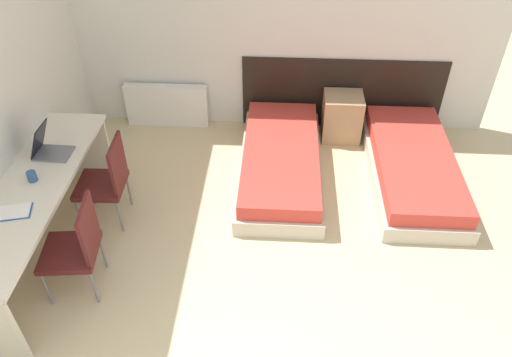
# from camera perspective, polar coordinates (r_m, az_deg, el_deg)

# --- Properties ---
(wall_back) EXTENTS (5.37, 0.05, 2.70)m
(wall_back) POSITION_cam_1_polar(r_m,az_deg,el_deg) (5.78, 1.10, 17.87)
(wall_back) COLOR silver
(wall_back) RESTS_ON ground_plane
(headboard_panel) EXTENTS (2.40, 0.03, 0.90)m
(headboard_panel) POSITION_cam_1_polar(r_m,az_deg,el_deg) (6.17, 9.79, 9.50)
(headboard_panel) COLOR black
(headboard_panel) RESTS_ON ground_plane
(bed_near_window) EXTENTS (0.88, 1.98, 0.34)m
(bed_near_window) POSITION_cam_1_polar(r_m,az_deg,el_deg) (5.43, 2.83, 1.88)
(bed_near_window) COLOR beige
(bed_near_window) RESTS_ON ground_plane
(bed_near_door) EXTENTS (0.88, 1.98, 0.34)m
(bed_near_door) POSITION_cam_1_polar(r_m,az_deg,el_deg) (5.62, 17.45, 1.29)
(bed_near_door) COLOR beige
(bed_near_door) RESTS_ON ground_plane
(nightstand) EXTENTS (0.45, 0.40, 0.55)m
(nightstand) POSITION_cam_1_polar(r_m,az_deg,el_deg) (6.06, 9.78, 6.99)
(nightstand) COLOR tan
(nightstand) RESTS_ON ground_plane
(radiator) EXTENTS (1.01, 0.12, 0.54)m
(radiator) POSITION_cam_1_polar(r_m,az_deg,el_deg) (6.31, -10.13, 8.25)
(radiator) COLOR silver
(radiator) RESTS_ON ground_plane
(desk) EXTENTS (0.60, 2.31, 0.74)m
(desk) POSITION_cam_1_polar(r_m,az_deg,el_deg) (4.72, -23.84, -2.20)
(desk) COLOR beige
(desk) RESTS_ON ground_plane
(chair_near_laptop) EXTENTS (0.46, 0.46, 0.91)m
(chair_near_laptop) POSITION_cam_1_polar(r_m,az_deg,el_deg) (4.89, -16.70, -0.06)
(chair_near_laptop) COLOR #511919
(chair_near_laptop) RESTS_ON ground_plane
(chair_near_notebook) EXTENTS (0.49, 0.49, 0.91)m
(chair_near_notebook) POSITION_cam_1_polar(r_m,az_deg,el_deg) (4.32, -19.85, -7.20)
(chair_near_notebook) COLOR #511919
(chair_near_notebook) RESTS_ON ground_plane
(laptop) EXTENTS (0.33, 0.26, 0.31)m
(laptop) POSITION_cam_1_polar(r_m,az_deg,el_deg) (4.92, -22.62, 3.20)
(laptop) COLOR slate
(laptop) RESTS_ON desk
(open_notebook) EXTENTS (0.34, 0.25, 0.02)m
(open_notebook) POSITION_cam_1_polar(r_m,az_deg,el_deg) (4.42, -26.17, -3.48)
(open_notebook) COLOR #1E4793
(open_notebook) RESTS_ON desk
(mug) EXTENTS (0.08, 0.08, 0.09)m
(mug) POSITION_cam_1_polar(r_m,az_deg,el_deg) (4.66, -24.24, 0.23)
(mug) COLOR #2D5184
(mug) RESTS_ON desk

